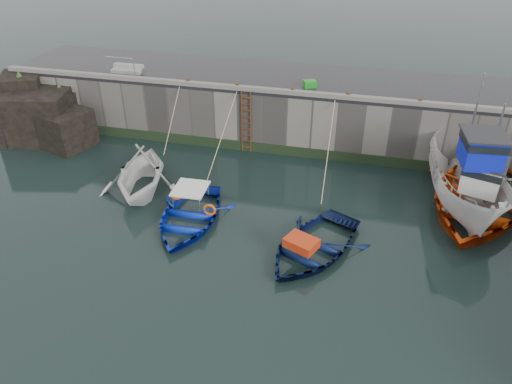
% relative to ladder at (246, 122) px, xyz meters
% --- Properties ---
extents(ground, '(120.00, 120.00, 0.00)m').
position_rel_ladder_xyz_m(ground, '(2.00, -9.91, -1.59)').
color(ground, black).
rests_on(ground, ground).
extents(quay_back, '(30.00, 5.00, 3.00)m').
position_rel_ladder_xyz_m(quay_back, '(2.00, 2.59, -0.09)').
color(quay_back, slate).
rests_on(quay_back, ground).
extents(road_back, '(30.00, 5.00, 0.16)m').
position_rel_ladder_xyz_m(road_back, '(2.00, 2.59, 1.49)').
color(road_back, black).
rests_on(road_back, quay_back).
extents(kerb_back, '(30.00, 0.30, 0.20)m').
position_rel_ladder_xyz_m(kerb_back, '(2.00, 0.24, 1.67)').
color(kerb_back, slate).
rests_on(kerb_back, road_back).
extents(algae_back, '(30.00, 0.08, 0.50)m').
position_rel_ladder_xyz_m(algae_back, '(2.00, 0.05, -1.34)').
color(algae_back, black).
rests_on(algae_back, ground).
extents(rock_outcrop, '(5.85, 4.24, 3.41)m').
position_rel_ladder_xyz_m(rock_outcrop, '(-10.92, -0.80, -0.33)').
color(rock_outcrop, black).
rests_on(rock_outcrop, ground).
extents(ladder, '(0.51, 0.08, 3.20)m').
position_rel_ladder_xyz_m(ladder, '(0.00, 0.00, 0.00)').
color(ladder, '#3F1E0F').
rests_on(ladder, ground).
extents(boat_near_white, '(4.84, 5.33, 2.43)m').
position_rel_ladder_xyz_m(boat_near_white, '(-3.53, -4.76, -1.59)').
color(boat_near_white, silver).
rests_on(boat_near_white, ground).
extents(boat_near_white_rope, '(0.04, 3.50, 3.10)m').
position_rel_ladder_xyz_m(boat_near_white_rope, '(-3.53, -1.09, -1.59)').
color(boat_near_white_rope, tan).
rests_on(boat_near_white_rope, ground).
extents(boat_near_blue, '(3.48, 4.80, 0.98)m').
position_rel_ladder_xyz_m(boat_near_blue, '(-0.76, -6.50, -1.59)').
color(boat_near_blue, '#0B27B3').
rests_on(boat_near_blue, ground).
extents(boat_near_blue_rope, '(0.04, 4.84, 3.10)m').
position_rel_ladder_xyz_m(boat_near_blue_rope, '(-0.76, -1.96, -1.59)').
color(boat_near_blue_rope, tan).
rests_on(boat_near_blue_rope, ground).
extents(boat_near_navy, '(5.14, 5.83, 1.00)m').
position_rel_ladder_xyz_m(boat_near_navy, '(4.38, -7.24, -1.59)').
color(boat_near_navy, '#0A163F').
rests_on(boat_near_navy, ground).
extents(boat_near_navy_rope, '(0.04, 5.48, 3.10)m').
position_rel_ladder_xyz_m(boat_near_navy_rope, '(4.38, -2.33, -1.59)').
color(boat_near_navy_rope, tan).
rests_on(boat_near_navy_rope, ground).
extents(boat_far_white, '(3.41, 7.42, 5.78)m').
position_rel_ladder_xyz_m(boat_far_white, '(10.11, -2.89, -0.43)').
color(boat_far_white, silver).
rests_on(boat_far_white, ground).
extents(boat_far_orange, '(7.46, 8.88, 4.57)m').
position_rel_ladder_xyz_m(boat_far_orange, '(10.67, -2.74, -1.08)').
color(boat_far_orange, '#E0450B').
rests_on(boat_far_orange, ground).
extents(fish_crate, '(0.71, 0.63, 0.33)m').
position_rel_ladder_xyz_m(fish_crate, '(2.86, 1.38, 1.73)').
color(fish_crate, '#1A8F1E').
rests_on(fish_crate, road_back).
extents(railing, '(1.60, 1.05, 1.00)m').
position_rel_ladder_xyz_m(railing, '(-6.75, 1.33, 1.77)').
color(railing, '#A5A8AD').
rests_on(railing, road_back).
extents(bollard_a, '(0.18, 0.18, 0.28)m').
position_rel_ladder_xyz_m(bollard_a, '(-3.00, 0.34, 1.71)').
color(bollard_a, '#3F1E0F').
rests_on(bollard_a, road_back).
extents(bollard_b, '(0.18, 0.18, 0.28)m').
position_rel_ladder_xyz_m(bollard_b, '(-0.50, 0.34, 1.71)').
color(bollard_b, '#3F1E0F').
rests_on(bollard_b, road_back).
extents(bollard_c, '(0.18, 0.18, 0.28)m').
position_rel_ladder_xyz_m(bollard_c, '(2.20, 0.34, 1.71)').
color(bollard_c, '#3F1E0F').
rests_on(bollard_c, road_back).
extents(bollard_d, '(0.18, 0.18, 0.28)m').
position_rel_ladder_xyz_m(bollard_d, '(4.80, 0.34, 1.71)').
color(bollard_d, '#3F1E0F').
rests_on(bollard_d, road_back).
extents(bollard_e, '(0.18, 0.18, 0.28)m').
position_rel_ladder_xyz_m(bollard_e, '(8.00, 0.34, 1.71)').
color(bollard_e, '#3F1E0F').
rests_on(bollard_e, road_back).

